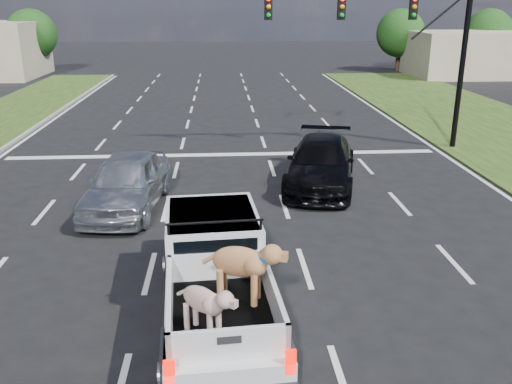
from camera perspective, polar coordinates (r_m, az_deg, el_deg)
ground at (r=12.38m, az=-2.98°, el=-8.22°), size 160.00×160.00×0.00m
road_markings at (r=18.46m, az=-3.33°, el=1.18°), size 17.75×60.00×0.01m
traffic_signal at (r=22.72m, az=15.54°, el=16.05°), size 9.11×0.31×7.00m
building_right at (r=50.28m, az=22.93°, el=13.24°), size 12.00×7.00×3.60m
tree_far_c at (r=51.57m, az=-22.57°, el=15.07°), size 4.20×4.20×5.40m
tree_far_d at (r=51.63m, az=14.96°, el=15.85°), size 4.20×4.20×5.40m
tree_far_e at (r=54.65m, az=23.22°, el=15.14°), size 4.20×4.20×5.40m
pickup_truck at (r=10.22m, az=-4.13°, el=-8.57°), size 2.32×5.41×1.98m
silver_sedan at (r=16.15m, az=-13.45°, el=1.02°), size 2.39×4.92×1.62m
black_coupe at (r=17.93m, az=6.85°, el=3.05°), size 3.32×5.60×1.52m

